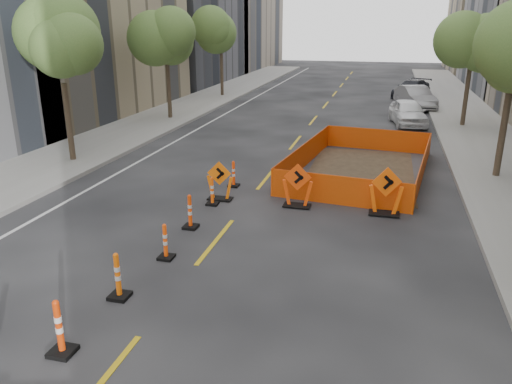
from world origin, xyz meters
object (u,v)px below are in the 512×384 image
(channelizer_5, at_px, (190,211))
(chevron_sign_right, at_px, (386,191))
(channelizer_2, at_px, (59,327))
(parked_car_near, at_px, (408,112))
(channelizer_6, at_px, (212,191))
(chevron_sign_left, at_px, (220,181))
(parked_car_far, at_px, (412,89))
(channelizer_3, at_px, (118,276))
(channelizer_7, at_px, (234,174))
(channelizer_4, at_px, (165,241))
(chevron_sign_center, at_px, (297,185))
(parked_car_mid, at_px, (415,97))

(channelizer_5, xyz_separation_m, chevron_sign_right, (5.38, 2.47, 0.26))
(channelizer_2, xyz_separation_m, parked_car_near, (6.50, 23.30, 0.17))
(channelizer_6, bearing_deg, chevron_sign_left, 80.37)
(channelizer_2, relative_size, channelizer_6, 1.16)
(parked_car_far, bearing_deg, channelizer_3, -80.93)
(channelizer_7, height_order, chevron_sign_right, chevron_sign_right)
(chevron_sign_left, bearing_deg, channelizer_7, 84.95)
(channelizer_4, bearing_deg, channelizer_7, 90.51)
(channelizer_2, distance_m, channelizer_4, 3.98)
(channelizer_4, bearing_deg, channelizer_6, 92.38)
(channelizer_7, bearing_deg, parked_car_near, 64.64)
(parked_car_near, bearing_deg, channelizer_5, -119.99)
(parked_car_near, xyz_separation_m, parked_car_far, (0.56, 11.23, -0.04))
(chevron_sign_center, bearing_deg, parked_car_mid, 75.35)
(channelizer_2, distance_m, channelizer_3, 1.99)
(channelizer_5, height_order, channelizer_6, channelizer_5)
(channelizer_4, height_order, channelizer_6, same)
(channelizer_4, xyz_separation_m, channelizer_5, (-0.13, 1.99, 0.04))
(chevron_sign_right, bearing_deg, channelizer_2, -140.57)
(channelizer_5, relative_size, chevron_sign_center, 0.70)
(channelizer_3, bearing_deg, parked_car_far, 77.80)
(channelizer_7, xyz_separation_m, chevron_sign_left, (-0.02, -1.46, 0.19))
(channelizer_4, relative_size, parked_car_far, 0.20)
(chevron_sign_center, bearing_deg, chevron_sign_left, 176.70)
(channelizer_2, relative_size, channelizer_5, 1.08)
(chevron_sign_center, relative_size, chevron_sign_right, 0.94)
(chevron_sign_center, bearing_deg, channelizer_2, -110.83)
(chevron_sign_center, xyz_separation_m, parked_car_mid, (4.38, 20.89, 0.03))
(parked_car_far, bearing_deg, channelizer_4, -81.35)
(channelizer_6, distance_m, parked_car_near, 16.66)
(channelizer_4, relative_size, parked_car_near, 0.22)
(channelizer_4, xyz_separation_m, parked_car_near, (6.28, 19.33, 0.25))
(channelizer_4, bearing_deg, chevron_sign_left, 90.97)
(channelizer_5, distance_m, parked_car_far, 29.42)
(chevron_sign_left, bearing_deg, channelizer_5, -95.43)
(channelizer_5, bearing_deg, channelizer_4, -86.15)
(channelizer_3, height_order, parked_car_near, parked_car_near)
(channelizer_4, relative_size, chevron_sign_right, 0.61)
(channelizer_4, xyz_separation_m, parked_car_mid, (6.91, 25.36, 0.28))
(channelizer_7, bearing_deg, channelizer_4, -89.49)
(channelizer_5, xyz_separation_m, parked_car_near, (6.42, 17.34, 0.21))
(parked_car_near, height_order, parked_car_mid, parked_car_mid)
(channelizer_2, bearing_deg, parked_car_far, 78.43)
(channelizer_7, relative_size, chevron_sign_left, 0.71)
(channelizer_7, xyz_separation_m, chevron_sign_right, (5.30, -1.51, 0.29))
(chevron_sign_left, distance_m, parked_car_far, 26.97)
(channelizer_2, height_order, parked_car_near, parked_car_near)
(chevron_sign_left, distance_m, chevron_sign_right, 5.33)
(channelizer_3, bearing_deg, channelizer_6, 89.75)
(channelizer_5, relative_size, chevron_sign_right, 0.66)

